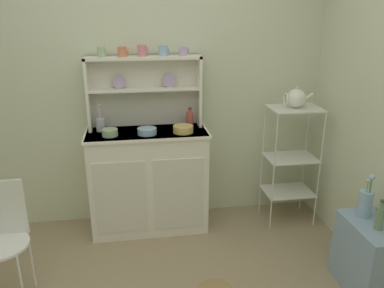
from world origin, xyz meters
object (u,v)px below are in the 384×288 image
object	(u,v)px
bowl_mixing_large	(110,133)
oil_bottle	(380,217)
bakers_rack	(291,153)
porcelain_teapot	(296,98)
utensil_jar	(101,124)
side_shelf_blue	(367,258)
cup_sage_0	(102,52)
wire_chair	(1,232)
hutch_shelf_unit	(144,86)
hutch_cabinet	(149,180)
jam_bottle	(190,119)
flower_vase	(366,202)

from	to	relation	value
bowl_mixing_large	oil_bottle	world-z (taller)	bowl_mixing_large
bakers_rack	porcelain_teapot	bearing A→B (deg)	180.00
bowl_mixing_large	utensil_jar	bearing A→B (deg)	118.06
side_shelf_blue	porcelain_teapot	world-z (taller)	porcelain_teapot
utensil_jar	oil_bottle	distance (m)	2.23
oil_bottle	side_shelf_blue	bearing A→B (deg)	90.00
bakers_rack	porcelain_teapot	world-z (taller)	porcelain_teapot
bakers_rack	cup_sage_0	bearing A→B (deg)	173.20
bowl_mixing_large	oil_bottle	size ratio (longest dim) A/B	0.61
utensil_jar	wire_chair	bearing A→B (deg)	-126.17
bakers_rack	porcelain_teapot	size ratio (longest dim) A/B	4.30
bakers_rack	utensil_jar	world-z (taller)	utensil_jar
bakers_rack	wire_chair	distance (m)	2.40
utensil_jar	bowl_mixing_large	bearing A→B (deg)	-61.94
hutch_shelf_unit	wire_chair	size ratio (longest dim) A/B	1.14
hutch_shelf_unit	bowl_mixing_large	world-z (taller)	hutch_shelf_unit
bakers_rack	hutch_cabinet	bearing A→B (deg)	176.85
jam_bottle	bakers_rack	bearing A→B (deg)	-9.88
side_shelf_blue	utensil_jar	xyz separation A→B (m)	(-1.84, 1.16, 0.72)
jam_bottle	utensil_jar	xyz separation A→B (m)	(-0.77, -0.01, -0.01)
porcelain_teapot	hutch_cabinet	bearing A→B (deg)	176.85
flower_vase	porcelain_teapot	bearing A→B (deg)	101.12
bowl_mixing_large	jam_bottle	size ratio (longest dim) A/B	0.76
bakers_rack	oil_bottle	world-z (taller)	bakers_rack
bowl_mixing_large	utensil_jar	world-z (taller)	utensil_jar
jam_bottle	oil_bottle	distance (m)	1.67
bakers_rack	utensil_jar	size ratio (longest dim) A/B	4.35
bakers_rack	bowl_mixing_large	size ratio (longest dim) A/B	8.43
porcelain_teapot	oil_bottle	distance (m)	1.22
hutch_cabinet	utensil_jar	size ratio (longest dim) A/B	4.12
wire_chair	bowl_mixing_large	xyz separation A→B (m)	(0.70, 0.70, 0.43)
side_shelf_blue	wire_chair	size ratio (longest dim) A/B	0.61
flower_vase	cup_sage_0	bearing A→B (deg)	148.76
cup_sage_0	utensil_jar	size ratio (longest dim) A/B	0.32
porcelain_teapot	bakers_rack	bearing A→B (deg)	-0.00
bakers_rack	flower_vase	distance (m)	0.91
utensil_jar	cup_sage_0	bearing A→B (deg)	41.81
side_shelf_blue	wire_chair	distance (m)	2.49
hutch_shelf_unit	cup_sage_0	distance (m)	0.44
hutch_shelf_unit	jam_bottle	bearing A→B (deg)	-11.23
wire_chair	cup_sage_0	xyz separation A→B (m)	(0.67, 0.89, 1.06)
hutch_cabinet	jam_bottle	world-z (taller)	jam_bottle
bakers_rack	flower_vase	world-z (taller)	bakers_rack
hutch_cabinet	porcelain_teapot	xyz separation A→B (m)	(1.28, -0.07, 0.71)
porcelain_teapot	flower_vase	size ratio (longest dim) A/B	0.78
hutch_shelf_unit	jam_bottle	size ratio (longest dim) A/B	5.69
hutch_cabinet	hutch_shelf_unit	size ratio (longest dim) A/B	1.07
hutch_cabinet	utensil_jar	xyz separation A→B (m)	(-0.38, 0.08, 0.51)
wire_chair	oil_bottle	xyz separation A→B (m)	(2.46, -0.36, 0.09)
wire_chair	jam_bottle	size ratio (longest dim) A/B	5.00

